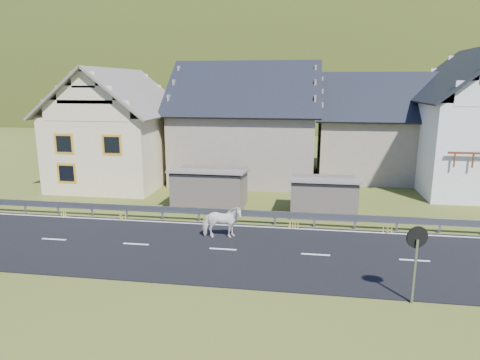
# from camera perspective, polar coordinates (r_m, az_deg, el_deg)

# --- Properties ---
(ground) EXTENTS (160.00, 160.00, 0.00)m
(ground) POSITION_cam_1_polar(r_m,az_deg,el_deg) (18.96, -2.29, -9.32)
(ground) COLOR #3C4816
(ground) RESTS_ON ground
(road) EXTENTS (60.00, 7.00, 0.04)m
(road) POSITION_cam_1_polar(r_m,az_deg,el_deg) (18.95, -2.29, -9.26)
(road) COLOR black
(road) RESTS_ON ground
(lane_markings) EXTENTS (60.00, 6.60, 0.01)m
(lane_markings) POSITION_cam_1_polar(r_m,az_deg,el_deg) (18.94, -2.29, -9.19)
(lane_markings) COLOR silver
(lane_markings) RESTS_ON road
(guardrail) EXTENTS (28.10, 0.09, 0.75)m
(guardrail) POSITION_cam_1_polar(r_m,az_deg,el_deg) (22.18, -0.50, -4.43)
(guardrail) COLOR #93969B
(guardrail) RESTS_ON ground
(shed_left) EXTENTS (4.30, 3.30, 2.40)m
(shed_left) POSITION_cam_1_polar(r_m,az_deg,el_deg) (25.07, -3.99, -1.15)
(shed_left) COLOR #6D6253
(shed_left) RESTS_ON ground
(shed_right) EXTENTS (3.80, 2.90, 2.20)m
(shed_right) POSITION_cam_1_polar(r_m,az_deg,el_deg) (24.05, 11.05, -2.21)
(shed_right) COLOR #6D6253
(shed_right) RESTS_ON ground
(house_cream) EXTENTS (7.80, 9.80, 8.30)m
(house_cream) POSITION_cam_1_polar(r_m,az_deg,el_deg) (32.27, -16.01, 7.39)
(house_cream) COLOR beige
(house_cream) RESTS_ON ground
(house_stone_a) EXTENTS (10.80, 9.80, 8.90)m
(house_stone_a) POSITION_cam_1_polar(r_m,az_deg,el_deg) (32.62, 0.93, 8.42)
(house_stone_a) COLOR gray
(house_stone_a) RESTS_ON ground
(house_stone_b) EXTENTS (9.80, 8.80, 8.10)m
(house_stone_b) POSITION_cam_1_polar(r_m,az_deg,el_deg) (34.81, 18.08, 7.42)
(house_stone_b) COLOR gray
(house_stone_b) RESTS_ON ground
(house_white) EXTENTS (8.80, 10.80, 9.70)m
(house_white) POSITION_cam_1_polar(r_m,az_deg,el_deg) (33.38, 29.30, 7.64)
(house_white) COLOR white
(house_white) RESTS_ON ground
(mountain) EXTENTS (440.00, 280.00, 260.00)m
(mountain) POSITION_cam_1_polar(r_m,az_deg,el_deg) (199.10, 9.09, 4.84)
(mountain) COLOR #2A3812
(mountain) RESTS_ON ground
(conifer_patch) EXTENTS (76.00, 50.00, 28.00)m
(conifer_patch) POSITION_cam_1_polar(r_m,az_deg,el_deg) (139.99, -16.33, 11.86)
(conifer_patch) COLOR black
(conifer_patch) RESTS_ON ground
(horse) EXTENTS (1.16, 1.95, 1.54)m
(horse) POSITION_cam_1_polar(r_m,az_deg,el_deg) (20.02, -2.45, -5.62)
(horse) COLOR white
(horse) RESTS_ON road
(traffic_mirror) EXTENTS (0.72, 0.30, 2.66)m
(traffic_mirror) POSITION_cam_1_polar(r_m,az_deg,el_deg) (15.11, 22.46, -8.29)
(traffic_mirror) COLOR #93969B
(traffic_mirror) RESTS_ON ground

